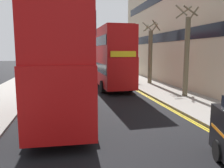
% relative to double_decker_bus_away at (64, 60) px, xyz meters
% --- Properties ---
extents(sidewalk_right, '(4.00, 80.00, 0.14)m').
position_rel_double_decker_bus_away_xyz_m(sidewalk_right, '(8.42, 3.87, -2.96)').
color(sidewalk_right, gray).
rests_on(sidewalk_right, ground).
extents(kerb_line_outer, '(0.10, 56.00, 0.01)m').
position_rel_double_decker_bus_away_xyz_m(kerb_line_outer, '(6.32, 1.87, -3.03)').
color(kerb_line_outer, yellow).
rests_on(kerb_line_outer, ground).
extents(kerb_line_inner, '(0.10, 56.00, 0.01)m').
position_rel_double_decker_bus_away_xyz_m(kerb_line_inner, '(6.16, 1.87, -3.03)').
color(kerb_line_inner, yellow).
rests_on(kerb_line_inner, ground).
extents(double_decker_bus_away, '(3.03, 10.87, 5.64)m').
position_rel_double_decker_bus_away_xyz_m(double_decker_bus_away, '(0.00, 0.00, 0.00)').
color(double_decker_bus_away, '#B20F0F').
rests_on(double_decker_bus_away, ground).
extents(double_decker_bus_oncoming, '(3.03, 10.87, 5.64)m').
position_rel_double_decker_bus_away_xyz_m(double_decker_bus_oncoming, '(4.19, 9.49, 0.00)').
color(double_decker_bus_oncoming, '#B20F0F').
rests_on(double_decker_bus_oncoming, ground).
extents(pedestrian_far, '(0.34, 0.22, 1.62)m').
position_rel_double_decker_bus_away_xyz_m(pedestrian_far, '(7.12, 12.17, -2.04)').
color(pedestrian_far, '#2D2D38').
rests_on(pedestrian_far, sidewalk_right).
extents(street_tree_near, '(1.43, 1.43, 6.46)m').
position_rel_double_decker_bus_away_xyz_m(street_tree_near, '(7.17, 17.38, 0.17)').
color(street_tree_near, '#6B6047').
rests_on(street_tree_near, sidewalk_right).
extents(street_tree_mid, '(1.67, 1.74, 5.74)m').
position_rel_double_decker_bus_away_xyz_m(street_tree_mid, '(7.33, 23.84, -0.18)').
color(street_tree_mid, '#6B6047').
rests_on(street_tree_mid, sidewalk_right).
extents(street_tree_far, '(1.83, 1.81, 6.47)m').
position_rel_double_decker_bus_away_xyz_m(street_tree_far, '(8.79, 10.10, 0.14)').
color(street_tree_far, '#6B6047').
rests_on(street_tree_far, sidewalk_right).
extents(street_tree_distant, '(1.42, 1.49, 6.76)m').
position_rel_double_decker_bus_away_xyz_m(street_tree_distant, '(8.89, 2.93, 0.31)').
color(street_tree_distant, '#6B6047').
rests_on(street_tree_distant, sidewalk_right).
extents(townhouse_terrace_right, '(10.08, 28.00, 13.11)m').
position_rel_double_decker_bus_away_xyz_m(townhouse_terrace_right, '(15.42, 11.10, 3.53)').
color(townhouse_terrace_right, beige).
rests_on(townhouse_terrace_right, ground).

